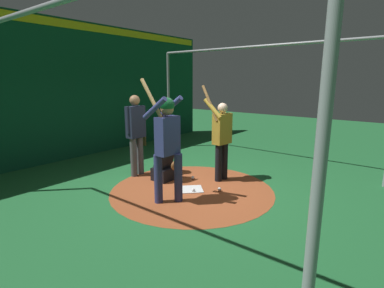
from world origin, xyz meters
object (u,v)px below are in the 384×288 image
(batter, at_px, (167,139))
(visitor, at_px, (222,136))
(catcher, at_px, (165,165))
(umpire, at_px, (136,131))
(baseball_2, at_px, (193,178))
(bat_rack, at_px, (140,130))
(baseball_1, at_px, (219,189))
(home_plate, at_px, (192,189))
(baseball_0, at_px, (193,190))

(batter, height_order, visitor, batter)
(catcher, distance_m, umpire, 1.04)
(visitor, distance_m, baseball_2, 1.13)
(bat_rack, distance_m, baseball_1, 4.95)
(bat_rack, bearing_deg, batter, -36.29)
(umpire, bearing_deg, home_plate, 1.50)
(baseball_0, xyz_separation_m, baseball_1, (0.38, 0.36, 0.00))
(catcher, height_order, visitor, visitor)
(home_plate, distance_m, bat_rack, 4.64)
(catcher, relative_size, visitor, 0.45)
(umpire, distance_m, bat_rack, 3.39)
(visitor, distance_m, baseball_0, 1.35)
(umpire, height_order, baseball_0, umpire)
(baseball_2, bearing_deg, catcher, -136.73)
(catcher, xyz_separation_m, bat_rack, (-3.21, 2.17, 0.14))
(home_plate, xyz_separation_m, baseball_0, (0.10, -0.09, 0.03))
(batter, bearing_deg, catcher, 136.18)
(visitor, height_order, baseball_1, visitor)
(batter, bearing_deg, baseball_1, 65.38)
(bat_rack, height_order, baseball_2, bat_rack)
(visitor, xyz_separation_m, baseball_2, (-0.50, -0.36, -0.95))
(baseball_0, bearing_deg, home_plate, 137.73)
(baseball_0, distance_m, baseball_1, 0.53)
(catcher, bearing_deg, baseball_0, -10.35)
(visitor, bearing_deg, baseball_2, -137.40)
(home_plate, bearing_deg, baseball_2, 126.59)
(home_plate, height_order, bat_rack, bat_rack)
(visitor, height_order, baseball_0, visitor)
(home_plate, bearing_deg, bat_rack, 150.89)
(home_plate, xyz_separation_m, baseball_1, (0.48, 0.27, 0.03))
(visitor, distance_m, bat_rack, 4.41)
(bat_rack, bearing_deg, catcher, -34.02)
(visitor, height_order, baseball_2, visitor)
(visitor, relative_size, baseball_0, 27.99)
(baseball_0, xyz_separation_m, baseball_2, (-0.47, 0.59, 0.00))
(home_plate, bearing_deg, baseball_0, -42.27)
(umpire, relative_size, visitor, 0.89)
(catcher, bearing_deg, umpire, -171.04)
(catcher, relative_size, baseball_0, 12.46)
(batter, height_order, bat_rack, batter)
(home_plate, bearing_deg, visitor, 81.50)
(batter, bearing_deg, baseball_2, 107.71)
(bat_rack, height_order, baseball_0, bat_rack)
(baseball_2, bearing_deg, bat_rack, 154.54)
(baseball_0, bearing_deg, baseball_2, 128.54)
(baseball_2, bearing_deg, home_plate, -53.41)
(catcher, bearing_deg, bat_rack, 145.98)
(baseball_0, bearing_deg, catcher, 169.65)
(bat_rack, bearing_deg, baseball_2, -25.46)
(home_plate, distance_m, baseball_1, 0.55)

